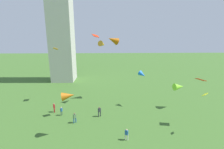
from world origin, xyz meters
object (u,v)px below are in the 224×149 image
(person_0, at_px, (61,111))
(kite_flying_7, at_px, (179,87))
(kite_flying_9, at_px, (96,36))
(kite_flying_1, at_px, (68,96))
(kite_flying_4, at_px, (113,40))
(kite_flying_0, at_px, (102,44))
(kite_flying_8, at_px, (205,95))
(person_1, at_px, (54,107))
(person_5, at_px, (75,117))
(kite_flying_5, at_px, (201,80))
(kite_flying_2, at_px, (56,49))
(kite_flying_6, at_px, (142,74))
(person_4, at_px, (99,111))
(person_3, at_px, (127,134))

(person_0, height_order, kite_flying_7, kite_flying_7)
(kite_flying_7, xyz_separation_m, kite_flying_9, (-15.60, -2.88, 9.59))
(kite_flying_1, distance_m, kite_flying_4, 16.82)
(kite_flying_0, relative_size, kite_flying_8, 2.51)
(person_1, relative_size, kite_flying_8, 2.04)
(person_1, relative_size, kite_flying_4, 0.61)
(kite_flying_1, bearing_deg, person_1, 25.70)
(person_1, distance_m, person_5, 6.00)
(kite_flying_7, bearing_deg, kite_flying_4, 56.09)
(kite_flying_0, distance_m, kite_flying_5, 18.36)
(kite_flying_0, xyz_separation_m, kite_flying_1, (-4.42, -11.81, -6.18))
(kite_flying_4, height_order, kite_flying_5, kite_flying_4)
(person_1, bearing_deg, kite_flying_5, 50.39)
(kite_flying_2, xyz_separation_m, kite_flying_8, (23.87, -13.10, -5.22))
(kite_flying_1, distance_m, kite_flying_8, 18.73)
(kite_flying_2, xyz_separation_m, kite_flying_4, (11.74, 0.96, 1.69))
(kite_flying_1, xyz_separation_m, kite_flying_7, (19.11, 8.54, -1.72))
(kite_flying_6, height_order, kite_flying_9, kite_flying_9)
(kite_flying_4, relative_size, kite_flying_5, 2.02)
(person_1, relative_size, kite_flying_9, 1.45)
(person_0, relative_size, person_4, 0.88)
(kite_flying_7, bearing_deg, person_0, 85.76)
(person_5, xyz_separation_m, kite_flying_9, (3.55, 2.37, 12.85))
(kite_flying_9, bearing_deg, kite_flying_4, 34.82)
(person_4, distance_m, kite_flying_5, 17.00)
(person_1, distance_m, kite_flying_7, 23.92)
(kite_flying_0, xyz_separation_m, kite_flying_4, (2.18, 2.02, 0.77))
(kite_flying_6, xyz_separation_m, kite_flying_7, (6.98, -0.96, -2.26))
(kite_flying_4, relative_size, kite_flying_6, 1.52)
(person_1, xyz_separation_m, kite_flying_8, (23.28, -7.46, 5.01))
(kite_flying_4, bearing_deg, person_3, -14.77)
(person_1, relative_size, kite_flying_2, 1.23)
(person_0, distance_m, kite_flying_7, 22.38)
(kite_flying_7, bearing_deg, kite_flying_8, 166.49)
(kite_flying_9, bearing_deg, kite_flying_8, -55.65)
(kite_flying_0, distance_m, kite_flying_6, 9.83)
(person_4, distance_m, kite_flying_0, 12.91)
(person_5, distance_m, kite_flying_9, 13.54)
(person_0, bearing_deg, kite_flying_5, 91.61)
(kite_flying_4, distance_m, kite_flying_5, 18.09)
(kite_flying_0, xyz_separation_m, kite_flying_5, (14.93, -9.58, -4.71))
(person_4, xyz_separation_m, kite_flying_5, (15.45, -3.04, 6.41))
(kite_flying_0, distance_m, kite_flying_2, 9.66)
(kite_flying_7, distance_m, kite_flying_9, 18.53)
(person_0, xyz_separation_m, kite_flying_2, (-2.28, 6.94, 10.32))
(person_1, xyz_separation_m, kite_flying_1, (4.55, -7.23, 4.97))
(kite_flying_4, height_order, kite_flying_6, kite_flying_4)
(person_3, xyz_separation_m, kite_flying_4, (-1.27, 15.25, 11.98))
(kite_flying_8, bearing_deg, kite_flying_2, 121.67)
(kite_flying_1, distance_m, kite_flying_9, 10.31)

